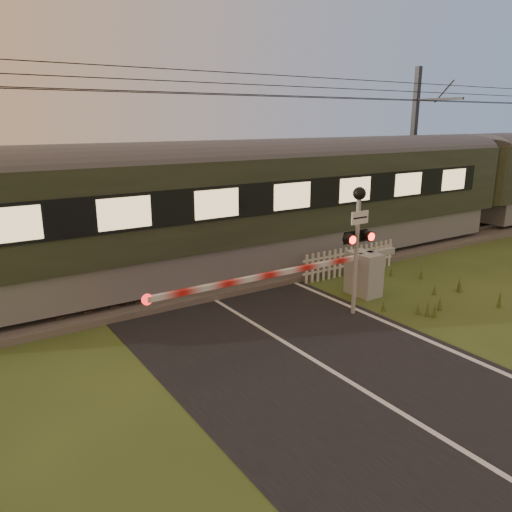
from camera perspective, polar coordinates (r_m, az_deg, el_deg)
ground at (r=10.15m, az=8.92°, el=-13.11°), size 160.00×160.00×0.00m
road at (r=10.01m, az=9.91°, el=-13.53°), size 6.00×140.00×0.03m
track_bed at (r=15.15m, az=-7.72°, el=-3.04°), size 140.00×3.40×0.39m
overhead_wires at (r=14.42m, az=-8.57°, el=18.84°), size 120.00×0.62×0.62m
train at (r=23.66m, az=23.19°, el=7.88°), size 41.86×2.89×3.90m
boom_gate at (r=14.10m, az=11.22°, el=-1.93°), size 7.63×0.95×1.26m
crossing_signal at (r=12.45m, az=11.54°, el=3.11°), size 0.83×0.35×3.25m
picket_fence at (r=16.18m, az=10.75°, el=-0.50°), size 3.81×0.08×0.92m
catenary_mast at (r=24.01m, az=17.60°, el=11.90°), size 0.22×2.46×7.04m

